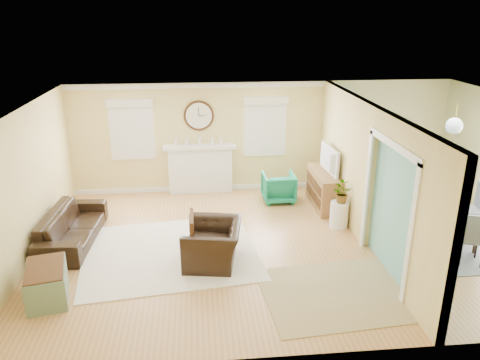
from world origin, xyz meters
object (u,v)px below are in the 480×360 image
object	(u,v)px
green_chair	(279,187)
sofa	(72,227)
credenza	(324,189)
dining_table	(438,222)
eames_chair	(213,244)

from	to	relation	value
green_chair	sofa	bearing A→B (deg)	20.35
credenza	dining_table	bearing A→B (deg)	-42.22
sofa	green_chair	world-z (taller)	green_chair
green_chair	credenza	xyz separation A→B (m)	(0.95, -0.39, 0.07)
sofa	dining_table	distance (m)	7.00
credenza	dining_table	size ratio (longest dim) A/B	0.85
eames_chair	dining_table	bearing A→B (deg)	107.11
green_chair	credenza	world-z (taller)	credenza
sofa	dining_table	size ratio (longest dim) A/B	1.28
dining_table	green_chair	bearing A→B (deg)	56.21
sofa	credenza	world-z (taller)	credenza
dining_table	eames_chair	bearing A→B (deg)	100.58
sofa	green_chair	size ratio (longest dim) A/B	2.93
sofa	dining_table	bearing A→B (deg)	-90.06
sofa	credenza	size ratio (longest dim) A/B	1.50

